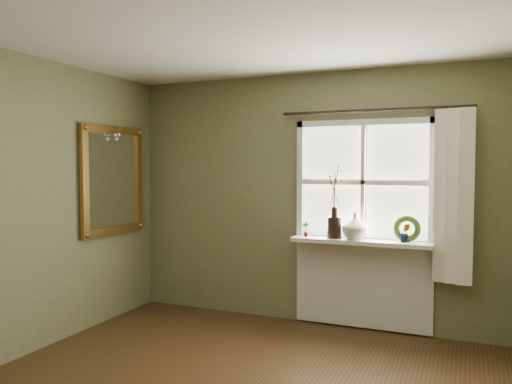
{
  "coord_description": "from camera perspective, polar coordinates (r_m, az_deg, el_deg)",
  "views": [
    {
      "loc": [
        1.5,
        -2.74,
        1.64
      ],
      "look_at": [
        -0.32,
        1.55,
        1.4
      ],
      "focal_mm": 35.0,
      "sensor_mm": 36.0,
      "label": 1
    }
  ],
  "objects": [
    {
      "name": "ceiling",
      "position": [
        3.27,
        -5.84,
        20.03
      ],
      "size": [
        4.5,
        4.5,
        0.0
      ],
      "primitive_type": "plane",
      "color": "silver",
      "rests_on": "ground"
    },
    {
      "name": "dark_jug",
      "position": [
        5.05,
        8.94,
        -4.03
      ],
      "size": [
        0.18,
        0.18,
        0.21
      ],
      "primitive_type": "cylinder",
      "rotation": [
        0.0,
        0.0,
        -0.25
      ],
      "color": "black",
      "rests_on": "window_sill"
    },
    {
      "name": "wall_back",
      "position": [
        5.27,
        6.39,
        -0.74
      ],
      "size": [
        4.0,
        0.1,
        2.6
      ],
      "primitive_type": "cube",
      "color": "#666844",
      "rests_on": "ground"
    },
    {
      "name": "window_apron",
      "position": [
        5.2,
        12.03,
        -10.21
      ],
      "size": [
        1.36,
        0.04,
        0.88
      ],
      "primitive_type": "cube",
      "color": "silver",
      "rests_on": "ground"
    },
    {
      "name": "potted_plant_left",
      "position": [
        5.13,
        5.69,
        -4.25
      ],
      "size": [
        0.08,
        0.06,
        0.15
      ],
      "primitive_type": "imported",
      "rotation": [
        0.0,
        0.0,
        0.02
      ],
      "color": "#324A20",
      "rests_on": "window_sill"
    },
    {
      "name": "window_sill",
      "position": [
        5.01,
        11.84,
        -5.58
      ],
      "size": [
        1.36,
        0.26,
        0.04
      ],
      "primitive_type": "cube",
      "color": "silver",
      "rests_on": "wall_back"
    },
    {
      "name": "wreath",
      "position": [
        4.97,
        16.86,
        -4.35
      ],
      "size": [
        0.27,
        0.15,
        0.26
      ],
      "primitive_type": "torus",
      "rotation": [
        1.36,
        0.0,
        0.13
      ],
      "color": "#324A20",
      "rests_on": "window_sill"
    },
    {
      "name": "potted_plant_right",
      "position": [
        4.93,
        16.67,
        -4.49
      ],
      "size": [
        0.11,
        0.1,
        0.18
      ],
      "primitive_type": "imported",
      "rotation": [
        0.0,
        0.0,
        0.18
      ],
      "color": "#324A20",
      "rests_on": "window_sill"
    },
    {
      "name": "curtain_rod",
      "position": [
        5.01,
        13.25,
        9.08
      ],
      "size": [
        1.84,
        0.03,
        0.03
      ],
      "primitive_type": "cylinder",
      "rotation": [
        0.0,
        1.57,
        0.0
      ],
      "color": "black",
      "rests_on": "wall_back"
    },
    {
      "name": "window_frame",
      "position": [
        5.06,
        12.15,
        1.1
      ],
      "size": [
        1.36,
        0.06,
        1.24
      ],
      "color": "silver",
      "rests_on": "wall_back"
    },
    {
      "name": "curtain",
      "position": [
        4.88,
        21.65,
        -0.46
      ],
      "size": [
        0.36,
        0.12,
        1.59
      ],
      "primitive_type": "cube",
      "color": "silver",
      "rests_on": "wall_back"
    },
    {
      "name": "cream_vase",
      "position": [
        5.0,
        11.24,
        -3.85
      ],
      "size": [
        0.26,
        0.26,
        0.26
      ],
      "primitive_type": "imported",
      "rotation": [
        0.0,
        0.0,
        -0.03
      ],
      "color": "beige",
      "rests_on": "window_sill"
    },
    {
      "name": "gilt_mirror",
      "position": [
        5.51,
        -16.01,
        1.35
      ],
      "size": [
        0.1,
        0.96,
        1.15
      ],
      "color": "white",
      "rests_on": "wall_left"
    }
  ]
}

